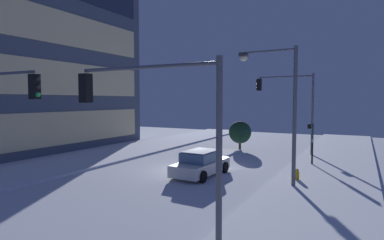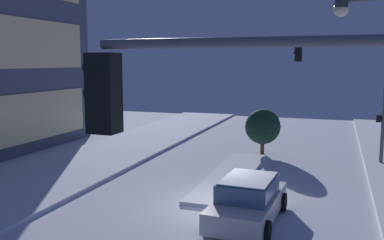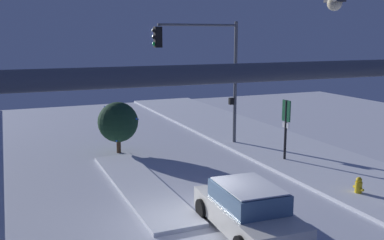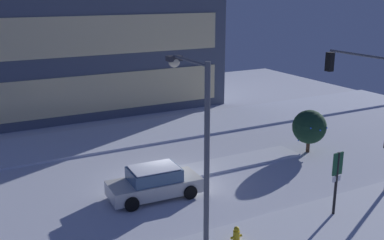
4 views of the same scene
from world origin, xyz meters
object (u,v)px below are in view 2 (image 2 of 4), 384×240
(decorated_tree_median, at_px, (263,127))
(car_near, at_px, (248,201))
(traffic_light_corner_near_left, at_px, (336,178))
(traffic_light_corner_near_right, at_px, (349,77))

(decorated_tree_median, bearing_deg, car_near, -172.90)
(traffic_light_corner_near_left, xyz_separation_m, decorated_tree_median, (19.46, 4.00, -2.46))
(car_near, bearing_deg, traffic_light_corner_near_left, -160.35)
(car_near, height_order, traffic_light_corner_near_left, traffic_light_corner_near_left)
(car_near, xyz_separation_m, traffic_light_corner_near_right, (9.93, -3.19, 3.79))
(car_near, bearing_deg, traffic_light_corner_near_right, -15.08)
(decorated_tree_median, bearing_deg, traffic_light_corner_near_left, -168.37)
(traffic_light_corner_near_left, bearing_deg, traffic_light_corner_near_right, -91.57)
(traffic_light_corner_near_left, distance_m, decorated_tree_median, 20.02)
(traffic_light_corner_near_left, height_order, traffic_light_corner_near_right, traffic_light_corner_near_right)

